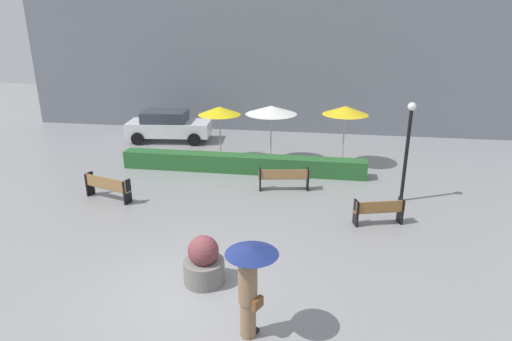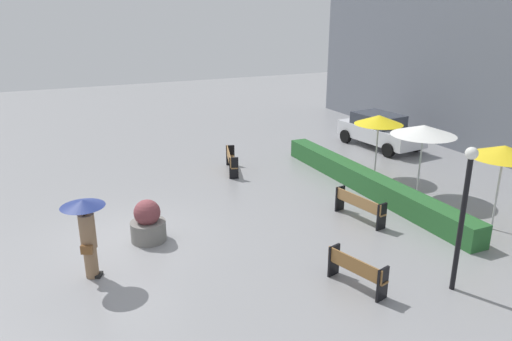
{
  "view_description": "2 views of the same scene",
  "coord_description": "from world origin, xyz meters",
  "views": [
    {
      "loc": [
        3.03,
        -8.54,
        6.14
      ],
      "look_at": [
        0.81,
        5.45,
        1.14
      ],
      "focal_mm": 30.82,
      "sensor_mm": 36.0,
      "label": 1
    },
    {
      "loc": [
        13.02,
        -2.06,
        6.31
      ],
      "look_at": [
        -0.48,
        4.12,
        1.33
      ],
      "focal_mm": 34.11,
      "sensor_mm": 36.0,
      "label": 2
    }
  ],
  "objects": [
    {
      "name": "lamp_post",
      "position": [
        5.85,
        6.32,
        2.17
      ],
      "size": [
        0.28,
        0.28,
        3.48
      ],
      "color": "black",
      "rests_on": "ground"
    },
    {
      "name": "patio_umbrella_yellow_far",
      "position": [
        3.89,
        9.9,
        2.42
      ],
      "size": [
        1.92,
        1.92,
        2.6
      ],
      "color": "silver",
      "rests_on": "ground"
    },
    {
      "name": "hedge_strip",
      "position": [
        -0.24,
        8.4,
        0.36
      ],
      "size": [
        10.1,
        0.7,
        0.73
      ],
      "primitive_type": "cube",
      "color": "#28602D",
      "rests_on": "ground"
    },
    {
      "name": "building_facade",
      "position": [
        0.0,
        16.0,
        5.84
      ],
      "size": [
        28.0,
        1.2,
        11.68
      ],
      "primitive_type": "cube",
      "color": "slate",
      "rests_on": "ground"
    },
    {
      "name": "bench_far_right",
      "position": [
        4.85,
        4.27,
        0.48
      ],
      "size": [
        1.58,
        0.75,
        0.81
      ],
      "color": "olive",
      "rests_on": "ground"
    },
    {
      "name": "bench_far_left",
      "position": [
        -4.38,
        4.8,
        0.51
      ],
      "size": [
        1.87,
        0.87,
        0.86
      ],
      "color": "#9E7242",
      "rests_on": "ground"
    },
    {
      "name": "planter_pot",
      "position": [
        0.34,
        0.38,
        0.53
      ],
      "size": [
        1.0,
        1.0,
        1.23
      ],
      "color": "slate",
      "rests_on": "ground"
    },
    {
      "name": "parked_car",
      "position": [
        -4.9,
        12.59,
        0.82
      ],
      "size": [
        4.36,
        2.32,
        1.57
      ],
      "color": "silver",
      "rests_on": "ground"
    },
    {
      "name": "patio_umbrella_yellow",
      "position": [
        -1.46,
        9.69,
        2.27
      ],
      "size": [
        1.84,
        1.84,
        2.46
      ],
      "color": "silver",
      "rests_on": "ground"
    },
    {
      "name": "pedestrian_with_umbrella",
      "position": [
        1.77,
        -1.35,
        1.37
      ],
      "size": [
        1.03,
        1.03,
        2.07
      ],
      "color": "#8C6B4C",
      "rests_on": "ground"
    },
    {
      "name": "ground_plane",
      "position": [
        0.0,
        0.0,
        0.0
      ],
      "size": [
        60.0,
        60.0,
        0.0
      ],
      "primitive_type": "plane",
      "color": "gray"
    },
    {
      "name": "bench_back_row",
      "position": [
        1.67,
        6.66,
        0.51
      ],
      "size": [
        1.91,
        0.67,
        0.83
      ],
      "color": "#9E7242",
      "rests_on": "ground"
    },
    {
      "name": "patio_umbrella_white",
      "position": [
        0.78,
        9.82,
        2.36
      ],
      "size": [
        2.2,
        2.2,
        2.54
      ],
      "color": "silver",
      "rests_on": "ground"
    }
  ]
}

